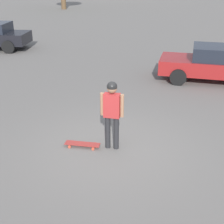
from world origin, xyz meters
TOP-DOWN VIEW (x-y plane):
  - ground_plane at (0.00, 0.00)m, footprint 220.00×220.00m
  - person at (0.00, 0.00)m, footprint 0.58×0.25m
  - skateboard at (-0.72, -0.22)m, footprint 0.92×0.41m
  - car_parked_near at (1.89, 6.41)m, footprint 4.36×2.30m

SIDE VIEW (x-z plane):
  - ground_plane at x=0.00m, z-range 0.00..0.00m
  - skateboard at x=-0.72m, z-range 0.03..0.11m
  - car_parked_near at x=1.89m, z-range 0.02..1.44m
  - person at x=0.00m, z-range 0.20..1.94m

